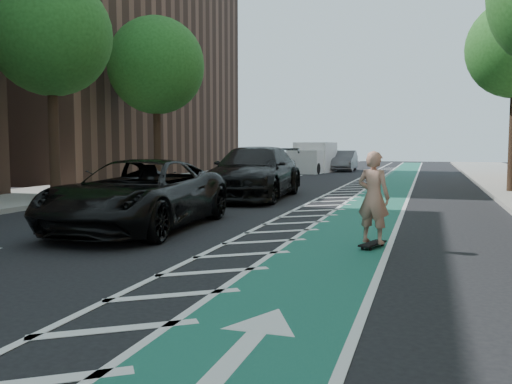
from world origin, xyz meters
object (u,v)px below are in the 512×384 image
at_px(skateboarder, 373,197).
at_px(suv_far, 254,172).
at_px(suv_near, 139,194).
at_px(barrel_a, 152,196).

relative_size(skateboarder, suv_far, 0.27).
bearing_deg(suv_far, suv_near, -95.15).
height_order(skateboarder, suv_far, suv_far).
distance_m(skateboarder, suv_far, 10.20).
xyz_separation_m(suv_near, barrel_a, (-1.76, 3.82, -0.45)).
distance_m(suv_near, suv_far, 7.98).
bearing_deg(suv_far, skateboarder, -62.13).
relative_size(suv_far, barrel_a, 8.31).
distance_m(skateboarder, suv_near, 5.59).
bearing_deg(skateboarder, suv_near, 11.56).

